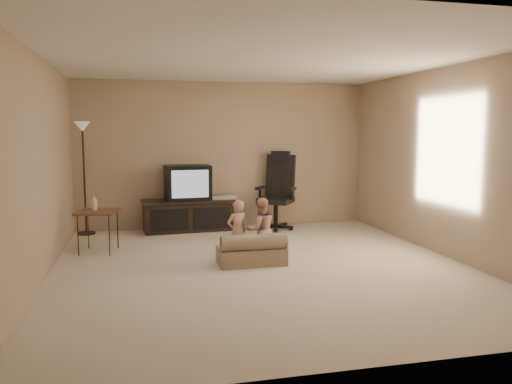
# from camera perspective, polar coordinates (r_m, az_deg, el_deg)

# --- Properties ---
(floor) EXTENTS (5.50, 5.50, 0.00)m
(floor) POSITION_cam_1_polar(r_m,az_deg,el_deg) (6.20, 0.62, -8.52)
(floor) COLOR beige
(floor) RESTS_ON ground
(room_shell) EXTENTS (5.50, 5.50, 5.50)m
(room_shell) POSITION_cam_1_polar(r_m,az_deg,el_deg) (5.98, 0.64, 5.66)
(room_shell) COLOR white
(room_shell) RESTS_ON floor
(tv_stand) EXTENTS (1.57, 0.66, 1.10)m
(tv_stand) POSITION_cam_1_polar(r_m,az_deg,el_deg) (8.42, -7.71, -1.32)
(tv_stand) COLOR black
(tv_stand) RESTS_ON floor
(office_chair) EXTENTS (0.84, 0.85, 1.32)m
(office_chair) POSITION_cam_1_polar(r_m,az_deg,el_deg) (8.51, 2.45, -1.05)
(office_chair) COLOR black
(office_chair) RESTS_ON floor
(side_table) EXTENTS (0.62, 0.62, 0.78)m
(side_table) POSITION_cam_1_polar(r_m,az_deg,el_deg) (7.16, -17.68, -2.18)
(side_table) COLOR brown
(side_table) RESTS_ON floor
(floor_lamp) EXTENTS (0.28, 0.28, 1.81)m
(floor_lamp) POSITION_cam_1_polar(r_m,az_deg,el_deg) (8.41, -19.14, 4.28)
(floor_lamp) COLOR black
(floor_lamp) RESTS_ON floor
(child_sofa) EXTENTS (0.84, 0.48, 0.41)m
(child_sofa) POSITION_cam_1_polar(r_m,az_deg,el_deg) (6.25, -0.46, -6.84)
(child_sofa) COLOR gray
(child_sofa) RESTS_ON floor
(toddler_left) EXTENTS (0.35, 0.30, 0.80)m
(toddler_left) POSITION_cam_1_polar(r_m,az_deg,el_deg) (6.29, -2.13, -4.56)
(toddler_left) COLOR #D89E87
(toddler_left) RESTS_ON floor
(toddler_right) EXTENTS (0.42, 0.26, 0.81)m
(toddler_right) POSITION_cam_1_polar(r_m,az_deg,el_deg) (6.37, 0.54, -4.33)
(toddler_right) COLOR #D89E87
(toddler_right) RESTS_ON floor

